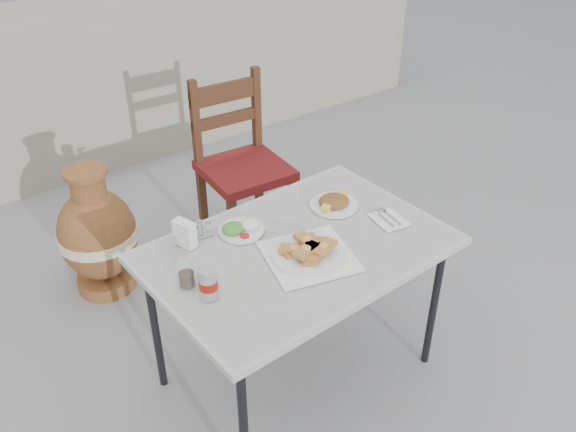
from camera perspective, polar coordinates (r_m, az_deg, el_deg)
ground at (r=2.83m, az=0.15°, el=-16.02°), size 80.00×80.00×0.00m
cafe_table at (r=2.45m, az=0.96°, el=-3.72°), size 1.22×0.86×0.72m
pide_plate at (r=2.35m, az=1.99°, el=-3.21°), size 0.40×0.40×0.07m
salad_rice_plate at (r=2.50m, az=-4.42°, el=-1.13°), size 0.19×0.19×0.05m
salad_chopped_plate at (r=2.67m, az=4.32°, el=1.28°), size 0.21×0.21×0.05m
soda_can at (r=2.16m, az=-7.47°, el=-6.22°), size 0.07×0.07×0.12m
cola_glass at (r=2.24m, az=-9.48°, el=-5.58°), size 0.06×0.06×0.09m
napkin_holder at (r=2.43m, az=-9.64°, el=-1.62°), size 0.08×0.10×0.11m
condiment_caddy at (r=2.50m, az=-8.04°, el=-1.27°), size 0.09×0.08×0.06m
cutlery_napkin at (r=2.62m, az=9.22°, el=-0.18°), size 0.14×0.18×0.01m
chair at (r=3.43m, az=-4.40°, el=4.83°), size 0.47×0.47×1.00m
terracotta_urn at (r=3.30m, az=-17.36°, el=-1.72°), size 0.41×0.41×0.72m
back_wall at (r=4.42m, az=-19.63°, el=10.85°), size 6.00×0.25×1.20m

